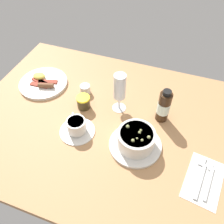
# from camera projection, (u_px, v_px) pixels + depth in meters

# --- Properties ---
(ground_plane) EXTENTS (1.10, 0.84, 0.03)m
(ground_plane) POSITION_uv_depth(u_px,v_px,m) (102.00, 122.00, 0.96)
(ground_plane) COLOR #B27F51
(porridge_bowl) EXTENTS (0.20, 0.20, 0.09)m
(porridge_bowl) POSITION_uv_depth(u_px,v_px,m) (136.00, 140.00, 0.84)
(porridge_bowl) COLOR silver
(porridge_bowl) RESTS_ON ground_plane
(cutlery_setting) EXTENTS (0.14, 0.20, 0.01)m
(cutlery_setting) POSITION_uv_depth(u_px,v_px,m) (204.00, 179.00, 0.78)
(cutlery_setting) COLOR silver
(cutlery_setting) RESTS_ON ground_plane
(coffee_cup) EXTENTS (0.14, 0.14, 0.06)m
(coffee_cup) POSITION_uv_depth(u_px,v_px,m) (77.00, 127.00, 0.89)
(coffee_cup) COLOR silver
(coffee_cup) RESTS_ON ground_plane
(creamer_jug) EXTENTS (0.05, 0.06, 0.05)m
(creamer_jug) POSITION_uv_depth(u_px,v_px,m) (85.00, 89.00, 1.05)
(creamer_jug) COLOR silver
(creamer_jug) RESTS_ON ground_plane
(wine_glass) EXTENTS (0.06, 0.06, 0.18)m
(wine_glass) POSITION_uv_depth(u_px,v_px,m) (120.00, 88.00, 0.91)
(wine_glass) COLOR white
(wine_glass) RESTS_ON ground_plane
(jam_jar) EXTENTS (0.06, 0.06, 0.06)m
(jam_jar) POSITION_uv_depth(u_px,v_px,m) (84.00, 102.00, 0.98)
(jam_jar) COLOR #332A16
(jam_jar) RESTS_ON ground_plane
(sauce_bottle_brown) EXTENTS (0.05, 0.05, 0.15)m
(sauce_bottle_brown) POSITION_uv_depth(u_px,v_px,m) (164.00, 107.00, 0.91)
(sauce_bottle_brown) COLOR #382314
(sauce_bottle_brown) RESTS_ON ground_plane
(breakfast_plate) EXTENTS (0.22, 0.22, 0.04)m
(breakfast_plate) POSITION_uv_depth(u_px,v_px,m) (43.00, 83.00, 1.09)
(breakfast_plate) COLOR silver
(breakfast_plate) RESTS_ON ground_plane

